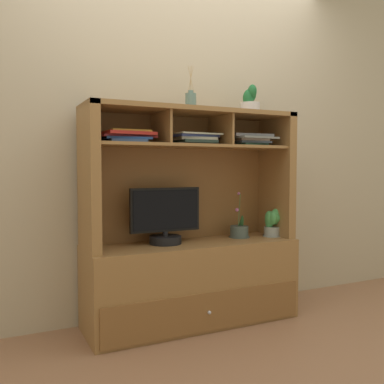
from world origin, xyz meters
The scene contains 11 objects.
floor_plane centered at (0.00, 0.00, -0.01)m, with size 6.00×6.00×0.02m, color #986A4C.
back_wall centered at (0.00, 0.26, 1.40)m, with size 6.00×0.02×2.80m, color #B9A98C.
media_console centered at (0.00, 0.01, 0.44)m, with size 1.45×0.50×1.45m.
tv_monitor centered at (-0.19, 0.02, 0.71)m, with size 0.49×0.21×0.37m.
potted_orchid centered at (0.40, 0.03, 0.60)m, with size 0.15×0.15×0.33m.
potted_fern centered at (0.64, -0.04, 0.66)m, with size 0.13×0.13×0.20m.
magazine_stack_left centered at (-0.45, 0.01, 1.26)m, with size 0.36×0.28×0.08m.
magazine_stack_centre centered at (0.43, -0.04, 1.26)m, with size 0.33×0.29×0.08m.
magazine_stack_right centered at (0.03, 0.03, 1.25)m, with size 0.33×0.28×0.08m.
diffuser_bottle centered at (0.00, 0.02, 1.51)m, with size 0.07×0.07×0.29m.
potted_succulent centered at (0.47, 0.01, 1.53)m, with size 0.16×0.16×0.20m.
Camera 1 is at (-1.26, -2.60, 1.06)m, focal length 40.11 mm.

